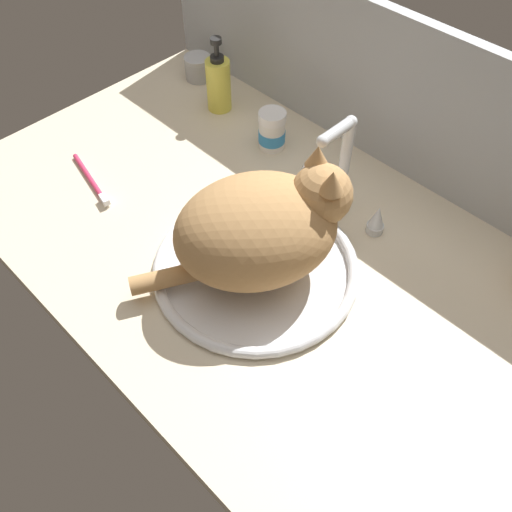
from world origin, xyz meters
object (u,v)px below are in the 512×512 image
Objects in this scene: sink_basin at (256,268)px; toothbrush at (92,181)px; metal_jar at (198,68)px; soap_pump_bottle at (218,83)px; pill_bottle at (272,131)px; faucet at (340,177)px; cat at (265,227)px.

toothbrush is at bearing -169.21° from sink_basin.
soap_pump_bottle is at bearing -19.91° from metal_jar.
soap_pump_bottle is 1.99× the size of pill_bottle.
cat is at bearing -87.89° from faucet.
toothbrush is (-38.93, -28.82, -7.41)cm from faucet.
metal_jar is at bearing 168.27° from faucet.
cat reaches higher than pill_bottle.
faucet is 2.46× the size of pill_bottle.
soap_pump_bottle is 35.56cm from toothbrush.
soap_pump_bottle is at bearing 144.97° from sink_basin.
cat is 2.11× the size of toothbrush.
pill_bottle is (-22.32, 24.81, -6.86)cm from cat.
metal_jar is (-51.87, 32.16, 1.99)cm from sink_basin.
toothbrush is (-38.93, -7.42, -0.24)cm from sink_basin.
faucet is 1.24× the size of soap_pump_bottle.
cat is at bearing -30.34° from metal_jar.
cat is 34.07cm from pill_bottle.
sink_basin is 34.08cm from pill_bottle.
faucet is at bearing -11.73° from metal_jar.
faucet is (-0.00, 21.40, 7.17)cm from sink_basin.
toothbrush is at bearing -89.10° from soap_pump_bottle.
toothbrush is at bearing -117.30° from pill_bottle.
cat reaches higher than faucet.
faucet is at bearing 90.00° from sink_basin.
sink_basin is at bearing -90.00° from faucet.
faucet is at bearing -9.04° from soap_pump_bottle.
toothbrush is (0.55, -35.09, -5.69)cm from soap_pump_bottle.
sink_basin is 5.60× the size of metal_jar.
cat reaches higher than toothbrush.
faucet is at bearing 36.51° from toothbrush.
soap_pump_bottle reaches higher than toothbrush.
faucet reaches higher than sink_basin.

